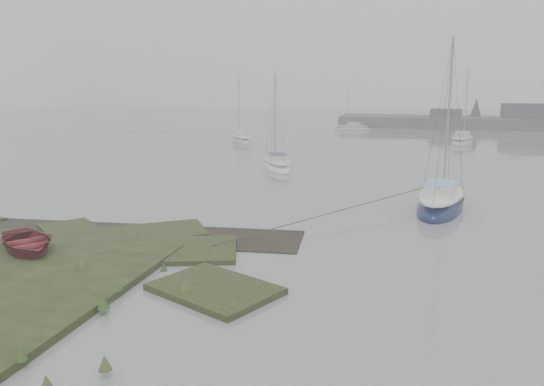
{
  "coord_description": "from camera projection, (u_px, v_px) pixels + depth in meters",
  "views": [
    {
      "loc": [
        5.86,
        -14.16,
        6.03
      ],
      "look_at": [
        0.7,
        5.3,
        1.8
      ],
      "focal_mm": 35.0,
      "sensor_mm": 36.0,
      "label": 1
    }
  ],
  "objects": [
    {
      "name": "dinghy",
      "position": [
        26.0,
        242.0,
        18.5
      ],
      "size": [
        3.97,
        3.8,
        0.67
      ],
      "primitive_type": "imported",
      "rotation": [
        0.0,
        0.0,
        0.92
      ],
      "color": "maroon",
      "rests_on": "marsh_bank"
    },
    {
      "name": "sailboat_white",
      "position": [
        277.0,
        166.0,
        37.36
      ],
      "size": [
        3.7,
        5.32,
        7.19
      ],
      "rotation": [
        0.0,
        0.0,
        0.45
      ],
      "color": "white",
      "rests_on": "ground"
    },
    {
      "name": "sailboat_far_b",
      "position": [
        462.0,
        141.0,
        52.47
      ],
      "size": [
        3.04,
        5.84,
        7.87
      ],
      "rotation": [
        0.0,
        0.0,
        -0.23
      ],
      "color": "#B6BBC0",
      "rests_on": "ground"
    },
    {
      "name": "sailboat_far_a",
      "position": [
        241.0,
        140.0,
        53.93
      ],
      "size": [
        4.08,
        5.07,
        7.03
      ],
      "rotation": [
        0.0,
        0.0,
        0.57
      ],
      "color": "silver",
      "rests_on": "ground"
    },
    {
      "name": "sailboat_main",
      "position": [
        440.0,
        204.0,
        25.55
      ],
      "size": [
        3.02,
        6.47,
        8.78
      ],
      "rotation": [
        0.0,
        0.0,
        -0.16
      ],
      "color": "#0E143A",
      "rests_on": "ground"
    },
    {
      "name": "sailboat_far_c",
      "position": [
        352.0,
        128.0,
        67.56
      ],
      "size": [
        4.52,
        1.74,
        6.26
      ],
      "rotation": [
        0.0,
        0.0,
        1.64
      ],
      "color": "#AFB4B9",
      "rests_on": "ground"
    },
    {
      "name": "ground",
      "position": [
        339.0,
        155.0,
        44.48
      ],
      "size": [
        160.0,
        160.0,
        0.0
      ],
      "primitive_type": "plane",
      "color": "slate",
      "rests_on": "ground"
    }
  ]
}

